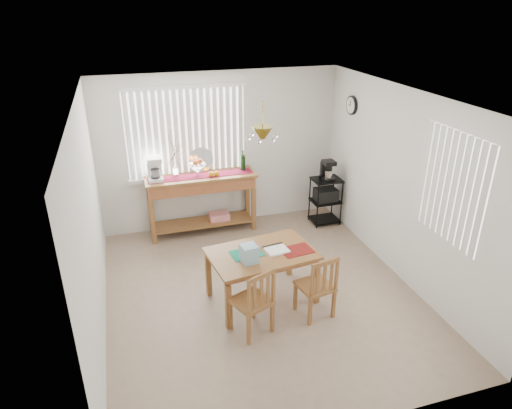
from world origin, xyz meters
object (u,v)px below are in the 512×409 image
object	(u,v)px
wire_cart	(326,197)
chair_right	(317,287)
dining_table	(262,258)
cart_items	(327,170)
chair_left	(253,302)
sideboard	(202,190)

from	to	relation	value
wire_cart	chair_right	size ratio (longest dim) A/B	0.95
dining_table	chair_right	distance (m)	0.78
wire_cart	cart_items	bearing A→B (deg)	90.00
chair_right	dining_table	bearing A→B (deg)	136.02
dining_table	chair_right	world-z (taller)	chair_right
chair_left	chair_right	size ratio (longest dim) A/B	1.02
sideboard	chair_right	size ratio (longest dim) A/B	2.06
sideboard	wire_cart	xyz separation A→B (m)	(2.09, -0.29, -0.26)
sideboard	dining_table	world-z (taller)	sideboard
cart_items	wire_cart	bearing A→B (deg)	-90.00
cart_items	chair_right	world-z (taller)	cart_items
cart_items	dining_table	size ratio (longest dim) A/B	0.24
wire_cart	chair_right	xyz separation A→B (m)	(-1.19, -2.34, -0.07)
cart_items	chair_right	distance (m)	2.69
sideboard	cart_items	distance (m)	2.12
sideboard	chair_left	xyz separation A→B (m)	(0.07, -2.71, -0.32)
dining_table	cart_items	bearing A→B (deg)	46.56
chair_right	sideboard	bearing A→B (deg)	108.90
chair_left	dining_table	bearing A→B (deg)	64.38
dining_table	chair_left	bearing A→B (deg)	-115.62
chair_left	sideboard	bearing A→B (deg)	91.48
wire_cart	chair_left	bearing A→B (deg)	-129.83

